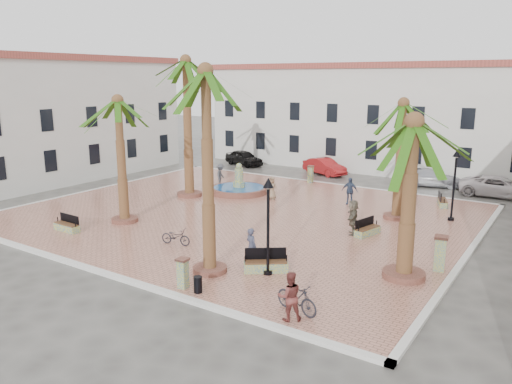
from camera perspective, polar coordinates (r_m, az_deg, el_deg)
ground at (r=30.61m, az=-1.56°, el=-2.69°), size 120.00×120.00×0.00m
plaza at (r=30.59m, az=-1.56°, el=-2.55°), size 26.00×22.00×0.15m
kerb_n at (r=39.84m, az=7.55°, el=1.02°), size 26.30×0.30×0.16m
kerb_s at (r=22.93m, az=-17.71°, el=-8.59°), size 26.30×0.30×0.16m
kerb_e at (r=25.77m, az=23.02°, el=-6.62°), size 0.30×22.30×0.16m
kerb_w at (r=39.30m, az=-17.29°, el=0.37°), size 0.30×22.30×0.16m
building_north at (r=47.38m, az=12.56°, el=8.45°), size 30.40×7.40×9.50m
building_west at (r=43.39m, az=-22.83°, el=7.70°), size 6.40×24.40×10.00m
fountain at (r=35.92m, az=-1.94°, el=0.40°), size 4.15×4.15×2.15m
palm_nw at (r=34.32m, az=-8.00°, el=13.08°), size 5.58×5.58×9.60m
palm_sw at (r=28.72m, az=-15.45°, el=8.46°), size 4.92×4.92×7.22m
palm_s at (r=20.15m, az=-5.74°, el=11.21°), size 4.77×4.77×8.70m
palm_e at (r=20.52m, az=17.49°, el=5.22°), size 5.71×5.71×6.83m
palm_ne at (r=29.56m, az=16.42°, el=8.17°), size 4.89×4.89×7.04m
bench_s at (r=28.87m, az=-20.78°, el=-3.70°), size 1.69×0.56×0.88m
bench_se at (r=21.53m, az=1.13°, el=-8.37°), size 1.86×1.58×0.99m
bench_e at (r=26.94m, az=12.59°, el=-4.31°), size 0.91×1.76×0.89m
bench_ne at (r=34.40m, az=20.52°, el=-1.07°), size 1.02×1.73×0.87m
lamppost_s at (r=20.46m, az=1.40°, el=-2.03°), size 0.45×0.45×4.16m
lamppost_e at (r=30.54m, az=21.80°, el=2.05°), size 0.45×0.45×4.15m
bollard_se at (r=20.01m, az=-8.36°, el=-9.12°), size 0.48×0.48×1.23m
bollard_n at (r=39.48m, az=6.25°, el=2.08°), size 0.54×0.54×1.34m
bollard_e at (r=22.82m, az=20.31°, el=-6.54°), size 0.64×0.64×1.56m
litter_bin at (r=19.67m, az=-6.65°, el=-10.46°), size 0.33×0.33×0.65m
cyclist_a at (r=22.02m, az=-0.53°, el=-6.28°), size 0.72×0.58×1.71m
bicycle_a at (r=25.10m, az=-9.16°, el=-5.06°), size 1.66×0.84×0.83m
cyclist_b at (r=17.32m, az=3.86°, el=-11.79°), size 1.07×1.06×1.74m
bicycle_b at (r=17.96m, az=4.66°, el=-11.98°), size 1.91×0.92×1.11m
pedestrian_fountain_a at (r=33.84m, az=1.83°, el=0.46°), size 0.87×0.69×1.56m
pedestrian_fountain_b at (r=33.07m, az=10.65°, el=0.13°), size 1.10×0.60×1.77m
pedestrian_north at (r=37.71m, az=-4.07°, el=1.91°), size 1.04×1.31×1.78m
pedestrian_east at (r=26.77m, az=11.02°, el=-2.84°), size 1.15×1.80×1.86m
car_black at (r=47.87m, az=-1.39°, el=3.93°), size 4.57×2.84×1.45m
car_red at (r=43.70m, az=7.84°, el=2.91°), size 4.52×3.03×1.41m
car_silver at (r=40.94m, az=19.34°, el=1.57°), size 5.00×3.15×1.35m
car_white at (r=39.14m, az=26.03°, el=0.55°), size 5.31×2.59×1.45m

